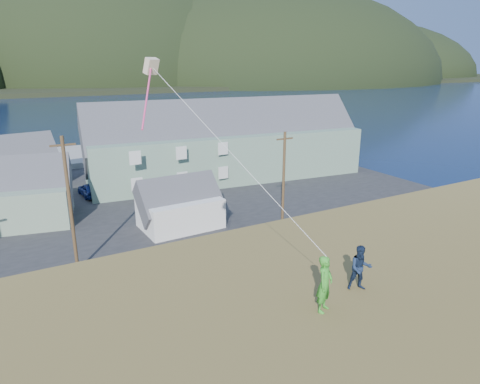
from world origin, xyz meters
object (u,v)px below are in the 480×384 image
shed_palegreen_far (6,165)px  kite_flyer_green (325,284)px  shed_white (180,205)px  kite_flyer_navy (360,268)px  wharf (17,162)px  shed_palegreen_near (11,195)px  lodge (227,142)px

shed_palegreen_far → kite_flyer_green: size_ratio=6.93×
kite_flyer_green → shed_white: bearing=49.0°
shed_palegreen_far → shed_white: bearing=-68.7°
kite_flyer_navy → wharf: bearing=124.7°
kite_flyer_green → kite_flyer_navy: (1.80, 0.40, -0.12)m
wharf → kite_flyer_navy: (8.08, -58.99, 7.50)m
shed_palegreen_near → shed_white: (12.88, -8.19, -0.62)m
shed_palegreen_far → kite_flyer_navy: kite_flyer_navy is taller
lodge → kite_flyer_green: size_ratio=20.16×
kite_flyer_green → kite_flyer_navy: size_ratio=1.16×
lodge → kite_flyer_green: lodge is taller
shed_palegreen_far → kite_flyer_green: bearing=-90.4°
shed_palegreen_near → shed_white: shed_palegreen_near is taller
wharf → shed_palegreen_near: bearing=-93.0°
shed_palegreen_near → kite_flyer_navy: (9.45, -33.05, 5.14)m
kite_flyer_navy → lodge: bearing=95.3°
shed_palegreen_near → kite_flyer_navy: 34.76m
shed_white → shed_palegreen_far: shed_palegreen_far is taller
kite_flyer_navy → shed_palegreen_near: bearing=132.8°
shed_white → kite_flyer_navy: bearing=-100.1°
shed_palegreen_near → wharf: bearing=98.8°
shed_palegreen_near → kite_flyer_green: kite_flyer_green is taller
wharf → kite_flyer_navy: 60.01m
kite_flyer_green → lodge: bearing=37.1°
shed_palegreen_near → kite_flyer_green: 34.71m
lodge → kite_flyer_green: 42.28m
wharf → kite_flyer_green: (6.28, -59.39, 7.62)m
lodge → shed_white: size_ratio=4.79×
shed_palegreen_near → shed_palegreen_far: (-0.03, 13.27, 0.05)m
wharf → shed_palegreen_near: (-1.37, -25.94, 2.36)m
wharf → shed_white: 36.06m
kite_flyer_navy → kite_flyer_green: bearing=-140.6°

